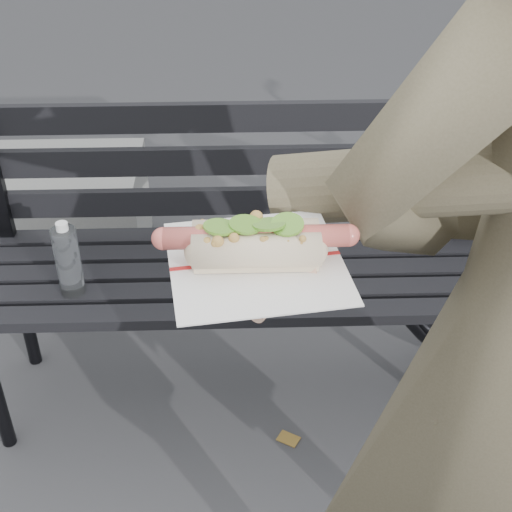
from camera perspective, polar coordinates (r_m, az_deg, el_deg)
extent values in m
cylinder|color=black|center=(2.32, -18.12, -3.91)|extent=(0.04, 0.04, 0.45)
cylinder|color=black|center=(2.09, 17.78, -9.04)|extent=(0.04, 0.04, 0.45)
cylinder|color=black|center=(2.33, 15.42, -3.29)|extent=(0.04, 0.04, 0.45)
cube|color=black|center=(1.80, -1.29, -4.73)|extent=(1.50, 0.07, 0.03)
cube|color=black|center=(1.87, -1.33, -2.98)|extent=(1.50, 0.07, 0.03)
cube|color=black|center=(1.95, -1.36, -1.36)|extent=(1.50, 0.07, 0.03)
cube|color=black|center=(2.02, -1.40, 0.15)|extent=(1.50, 0.07, 0.03)
cube|color=black|center=(2.09, -1.43, 1.55)|extent=(1.50, 0.07, 0.03)
cube|color=black|center=(2.11, 17.13, 6.62)|extent=(0.04, 0.03, 0.42)
cube|color=black|center=(2.06, -1.48, 4.45)|extent=(1.50, 0.02, 0.08)
cube|color=black|center=(2.00, -1.54, 7.66)|extent=(1.50, 0.02, 0.08)
cube|color=black|center=(1.95, -1.60, 11.06)|extent=(1.50, 0.02, 0.08)
cylinder|color=white|center=(1.86, -14.78, -0.43)|extent=(0.06, 0.06, 0.19)
cylinder|color=white|center=(1.80, -15.27, 2.29)|extent=(0.03, 0.03, 0.02)
cylinder|color=brown|center=(0.88, 17.56, 6.06)|extent=(0.51, 0.23, 0.19)
cylinder|color=#D8A384|center=(0.80, 2.84, -0.71)|extent=(0.09, 0.08, 0.07)
ellipsoid|color=#D8A384|center=(0.79, 0.00, -1.48)|extent=(0.10, 0.12, 0.03)
cylinder|color=#D8A384|center=(0.77, -4.03, -2.76)|extent=(0.06, 0.02, 0.02)
cylinder|color=#D8A384|center=(0.79, -3.99, -1.87)|extent=(0.06, 0.02, 0.02)
cylinder|color=#D8A384|center=(0.80, -3.95, -1.01)|extent=(0.06, 0.02, 0.02)
cylinder|color=#D8A384|center=(0.82, -3.92, -0.19)|extent=(0.06, 0.02, 0.02)
cylinder|color=#D8A384|center=(0.75, 0.90, -3.83)|extent=(0.04, 0.05, 0.02)
cube|color=white|center=(0.78, 0.00, -0.48)|extent=(0.21, 0.21, 0.00)
cube|color=#B21E1E|center=(0.78, 0.00, -0.38)|extent=(0.19, 0.03, 0.00)
cylinder|color=#CF5A4F|center=(0.77, 0.00, 1.53)|extent=(0.20, 0.02, 0.02)
sphere|color=#CF5A4F|center=(0.77, -7.46, 1.39)|extent=(0.02, 0.02, 0.02)
sphere|color=#CF5A4F|center=(0.78, 7.41, 1.65)|extent=(0.03, 0.02, 0.02)
sphere|color=#9E6B2D|center=(0.77, -0.48, 2.62)|extent=(0.01, 0.01, 0.01)
sphere|color=#9E6B2D|center=(0.76, -1.85, 1.76)|extent=(0.01, 0.01, 0.01)
sphere|color=#9E6B2D|center=(0.74, 3.77, 1.38)|extent=(0.01, 0.01, 0.01)
sphere|color=#9E6B2D|center=(0.75, 1.33, 0.80)|extent=(0.01, 0.01, 0.01)
sphere|color=#9E6B2D|center=(0.75, 0.81, 1.32)|extent=(0.01, 0.01, 0.01)
sphere|color=#9E6B2D|center=(0.78, 2.67, 2.19)|extent=(0.01, 0.01, 0.01)
sphere|color=#9E6B2D|center=(0.76, -2.95, 1.30)|extent=(0.01, 0.01, 0.01)
sphere|color=#9E6B2D|center=(0.78, 0.75, 2.55)|extent=(0.01, 0.01, 0.01)
sphere|color=#9E6B2D|center=(0.76, -3.21, 1.60)|extent=(0.01, 0.01, 0.01)
sphere|color=#9E6B2D|center=(0.78, -0.31, 2.36)|extent=(0.01, 0.01, 0.01)
sphere|color=#9E6B2D|center=(0.75, 0.56, 1.27)|extent=(0.01, 0.01, 0.01)
sphere|color=#9E6B2D|center=(0.77, 1.31, 2.83)|extent=(0.01, 0.01, 0.01)
sphere|color=#9E6B2D|center=(0.75, 0.97, 1.27)|extent=(0.01, 0.01, 0.01)
sphere|color=#9E6B2D|center=(0.74, -1.78, 1.45)|extent=(0.01, 0.01, 0.01)
sphere|color=#9E6B2D|center=(0.74, -3.31, 1.01)|extent=(0.01, 0.01, 0.01)
sphere|color=#9E6B2D|center=(0.75, -3.92, 1.06)|extent=(0.01, 0.01, 0.01)
sphere|color=#9E6B2D|center=(0.75, -0.47, 1.85)|extent=(0.01, 0.01, 0.01)
sphere|color=#9E6B2D|center=(0.74, -3.08, 1.17)|extent=(0.01, 0.01, 0.01)
sphere|color=#9E6B2D|center=(0.77, 2.06, 2.11)|extent=(0.01, 0.01, 0.01)
sphere|color=#9E6B2D|center=(0.78, -4.30, 2.72)|extent=(0.01, 0.01, 0.01)
sphere|color=#9E6B2D|center=(0.77, -0.20, 2.06)|extent=(0.01, 0.01, 0.01)
sphere|color=#9E6B2D|center=(0.76, -0.68, 2.13)|extent=(0.01, 0.01, 0.01)
sphere|color=#9E6B2D|center=(0.78, 0.02, 3.15)|extent=(0.01, 0.01, 0.01)
sphere|color=#9E6B2D|center=(0.75, 2.59, 1.06)|extent=(0.01, 0.01, 0.01)
sphere|color=#9E6B2D|center=(0.75, 3.64, 0.95)|extent=(0.01, 0.01, 0.01)
sphere|color=#9E6B2D|center=(0.76, -4.49, 2.06)|extent=(0.01, 0.01, 0.01)
cylinder|color=#589328|center=(0.76, -2.91, 2.34)|extent=(0.04, 0.04, 0.01)
cylinder|color=#589328|center=(0.76, -0.83, 2.54)|extent=(0.04, 0.04, 0.01)
cylinder|color=#589328|center=(0.76, 1.05, 2.55)|extent=(0.04, 0.04, 0.01)
cylinder|color=#589328|center=(0.76, 2.53, 2.55)|extent=(0.04, 0.04, 0.01)
cube|color=brown|center=(2.45, 14.46, -7.69)|extent=(0.06, 0.07, 0.00)
cube|color=brown|center=(2.95, 15.11, 0.34)|extent=(0.05, 0.07, 0.00)
cube|color=brown|center=(3.26, 2.97, 5.17)|extent=(0.09, 0.07, 0.00)
cube|color=brown|center=(2.13, 2.61, -14.40)|extent=(0.07, 0.07, 0.00)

